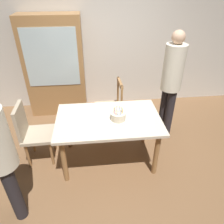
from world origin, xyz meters
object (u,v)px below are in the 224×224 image
chair_spindle_back (110,107)px  person_guest (171,80)px  birthday_cake (118,117)px  chair_upholstered (31,131)px  dining_table (108,124)px  china_cabinet (55,67)px  plate_far_side (102,110)px  plate_near_celebrant (79,129)px

chair_spindle_back → person_guest: size_ratio=0.53×
birthday_cake → chair_upholstered: chair_upholstered is taller
dining_table → china_cabinet: 1.82m
dining_table → birthday_cake: birthday_cake is taller
china_cabinet → chair_upholstered: bearing=-98.9°
chair_spindle_back → plate_far_side: bearing=-106.5°
dining_table → chair_upholstered: size_ratio=1.53×
person_guest → birthday_cake: bearing=-145.7°
china_cabinet → plate_near_celebrant: bearing=-74.4°
dining_table → chair_upholstered: 1.13m
dining_table → person_guest: person_guest is taller
chair_spindle_back → chair_upholstered: same height
china_cabinet → dining_table: bearing=-60.2°
plate_far_side → china_cabinet: bearing=121.2°
chair_upholstered → person_guest: bearing=11.9°
plate_near_celebrant → chair_spindle_back: chair_spindle_back is taller
chair_upholstered → plate_near_celebrant: bearing=-24.7°
dining_table → chair_spindle_back: 0.81m
plate_near_celebrant → chair_upholstered: size_ratio=0.23×
chair_spindle_back → person_guest: bearing=-11.5°
dining_table → chair_upholstered: bearing=173.7°
dining_table → plate_near_celebrant: bearing=-152.8°
plate_near_celebrant → china_cabinet: 1.84m
birthday_cake → chair_upholstered: size_ratio=0.29×
plate_near_celebrant → plate_far_side: same height
birthday_cake → chair_upholstered: (-1.24, 0.18, -0.28)m
dining_table → china_cabinet: size_ratio=0.76×
chair_spindle_back → birthday_cake: bearing=-87.9°
birthday_cake → china_cabinet: china_cabinet is taller
chair_upholstered → china_cabinet: 1.51m
plate_far_side → china_cabinet: 1.59m
dining_table → person_guest: size_ratio=0.81×
plate_far_side → chair_upholstered: bearing=-175.5°
plate_far_side → person_guest: (1.14, 0.38, 0.26)m
plate_near_celebrant → chair_spindle_back: (0.50, 0.98, -0.30)m
chair_spindle_back → dining_table: bearing=-97.1°
dining_table → birthday_cake: (0.13, -0.06, 0.16)m
chair_upholstered → china_cabinet: (0.22, 1.43, 0.42)m
dining_table → chair_upholstered: chair_upholstered is taller
person_guest → chair_upholstered: bearing=-168.1°
plate_near_celebrant → person_guest: size_ratio=0.12×
chair_upholstered → china_cabinet: size_ratio=0.50×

